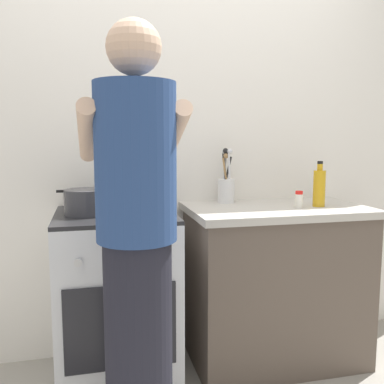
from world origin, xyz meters
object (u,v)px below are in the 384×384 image
Objects in this scene: oil_bottle at (319,187)px; person at (137,250)px; mixing_bowl at (143,203)px; utensil_crock at (226,186)px; spice_bottle at (299,200)px; stove_range at (117,297)px; pot at (86,202)px.

oil_bottle is 1.22m from person.
oil_bottle is at bearing -1.54° from mixing_bowl.
utensil_crock is 0.53m from oil_bottle.
stove_range is at bearing 176.05° from spice_bottle.
oil_bottle is 0.15× the size of person.
oil_bottle is (1.13, -0.05, 0.56)m from stove_range.
person reaches higher than pot.
pot is (-0.14, -0.02, 0.51)m from stove_range.
pot is 0.83m from utensil_crock.
utensil_crock reaches higher than stove_range.
pot reaches higher than spice_bottle.
stove_range is 2.87× the size of mixing_bowl.
utensil_crock reaches higher than oil_bottle.
mixing_bowl is at bearing 177.12° from spice_bottle.
stove_range is 1.26m from oil_bottle.
pot is at bearing 107.71° from person.
utensil_crock is (0.66, 0.20, 0.55)m from stove_range.
utensil_crock is at bearing 150.90° from oil_bottle.
person is (0.19, -0.59, -0.10)m from pot.
pot reaches higher than mixing_bowl.
stove_range is 2.78× the size of utensil_crock.
utensil_crock is at bearing 15.36° from pot.
stove_range is at bearing 169.63° from mixing_bowl.
utensil_crock is 1.03m from person.
pot is 0.87× the size of utensil_crock.
mixing_bowl reaches higher than stove_range.
stove_range is at bearing -162.85° from utensil_crock.
mixing_bowl is 0.18× the size of person.
mixing_bowl is at bearing 80.94° from person.
mixing_bowl is 0.86m from spice_bottle.
oil_bottle is at bearing -1.64° from pot.
person reaches higher than spice_bottle.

